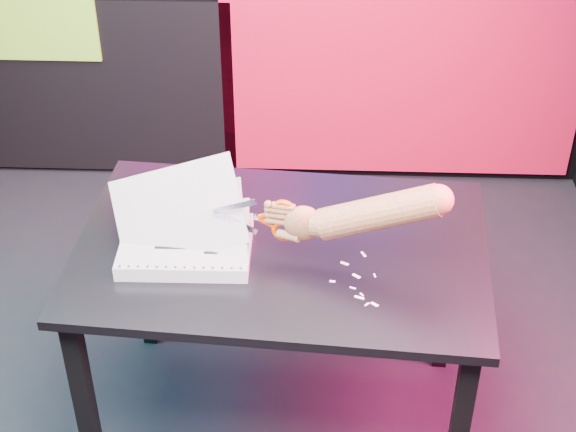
{
  "coord_description": "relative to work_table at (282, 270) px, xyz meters",
  "views": [
    {
      "loc": [
        0.29,
        -2.06,
        2.31
      ],
      "look_at": [
        0.21,
        -0.06,
        0.87
      ],
      "focal_mm": 55.0,
      "sensor_mm": 36.0,
      "label": 1
    }
  ],
  "objects": [
    {
      "name": "paper_clippings",
      "position": [
        0.22,
        -0.16,
        0.09
      ],
      "size": [
        0.13,
        0.24,
        0.0
      ],
      "color": "white",
      "rests_on": "work_table"
    },
    {
      "name": "room",
      "position": [
        -0.19,
        0.04,
        0.69
      ],
      "size": [
        3.01,
        3.01,
        2.71
      ],
      "color": "black",
      "rests_on": "ground"
    },
    {
      "name": "scissors",
      "position": [
        -0.01,
        -0.06,
        0.23
      ],
      "size": [
        0.24,
        0.05,
        0.14
      ],
      "rotation": [
        0.0,
        0.0,
        -0.18
      ],
      "color": "silver",
      "rests_on": "printout_stack"
    },
    {
      "name": "hand_forearm",
      "position": [
        0.23,
        -0.11,
        0.29
      ],
      "size": [
        0.49,
        0.15,
        0.23
      ],
      "rotation": [
        0.0,
        0.0,
        -0.18
      ],
      "color": "#B67445",
      "rests_on": "work_table"
    },
    {
      "name": "work_table",
      "position": [
        0.0,
        0.0,
        0.0
      ],
      "size": [
        1.24,
        0.88,
        0.75
      ],
      "rotation": [
        0.0,
        0.0,
        -0.07
      ],
      "color": "black",
      "rests_on": "ground"
    },
    {
      "name": "printout_stack",
      "position": [
        -0.27,
        -0.04,
        0.12
      ],
      "size": [
        0.42,
        0.28,
        0.28
      ],
      "rotation": [
        0.0,
        0.0,
        0.01
      ],
      "color": "silver",
      "rests_on": "work_table"
    }
  ]
}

